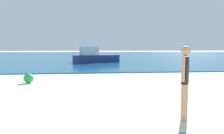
{
  "coord_description": "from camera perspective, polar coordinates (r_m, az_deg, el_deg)",
  "views": [
    {
      "loc": [
        -0.4,
        1.33,
        1.53
      ],
      "look_at": [
        0.49,
        9.34,
        0.83
      ],
      "focal_mm": 36.2,
      "sensor_mm": 36.0,
      "label": 1
    }
  ],
  "objects": [
    {
      "name": "water",
      "position": [
        43.18,
        -5.82,
        2.97
      ],
      "size": [
        160.0,
        60.0,
        0.06
      ],
      "primitive_type": "cube",
      "color": "#14567F",
      "rests_on": "ground"
    },
    {
      "name": "person_standing",
      "position": [
        4.96,
        17.95,
        -2.72
      ],
      "size": [
        0.26,
        0.29,
        1.56
      ],
      "rotation": [
        0.0,
        0.0,
        0.86
      ],
      "color": "tan",
      "rests_on": "ground"
    },
    {
      "name": "boat_near",
      "position": [
        22.21,
        -4.31,
        2.53
      ],
      "size": [
        4.66,
        3.21,
        1.52
      ],
      "rotation": [
        0.0,
        0.0,
        0.44
      ],
      "color": "navy",
      "rests_on": "water"
    },
    {
      "name": "beach_ball",
      "position": [
        10.33,
        -20.32,
        -2.69
      ],
      "size": [
        0.42,
        0.42,
        0.42
      ],
      "primitive_type": "sphere",
      "color": "green",
      "rests_on": "ground"
    }
  ]
}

